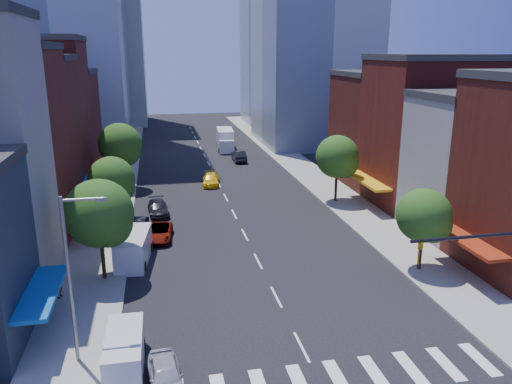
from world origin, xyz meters
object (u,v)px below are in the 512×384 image
at_px(cargo_van_near, 125,354).
at_px(traffic_car_far, 226,141).
at_px(parked_car_front, 166,375).
at_px(pedestrian_far, 119,258).
at_px(parked_car_second, 136,229).
at_px(parked_car_third, 159,233).
at_px(traffic_car_oncoming, 239,156).
at_px(pedestrian_near, 59,285).
at_px(taxi, 211,180).
at_px(box_truck, 225,140).
at_px(parked_car_rear, 158,208).
at_px(cargo_van_far, 133,249).

distance_m(cargo_van_near, traffic_car_far, 63.68).
bearing_deg(parked_car_front, pedestrian_far, 96.35).
height_order(parked_car_front, parked_car_second, parked_car_second).
relative_size(parked_car_third, cargo_van_near, 0.99).
distance_m(traffic_car_oncoming, pedestrian_near, 44.38).
height_order(cargo_van_near, taxi, cargo_van_near).
bearing_deg(traffic_car_far, box_truck, 80.55).
relative_size(parked_car_front, parked_car_third, 0.85).
height_order(taxi, box_truck, box_truck).
distance_m(cargo_van_near, pedestrian_far, 12.54).
xyz_separation_m(parked_car_front, traffic_car_oncoming, (12.14, 50.76, 0.14)).
xyz_separation_m(parked_car_front, parked_car_third, (0.00, 20.33, -0.03)).
bearing_deg(traffic_car_far, parked_car_rear, 71.71).
distance_m(parked_car_second, pedestrian_near, 11.73).
xyz_separation_m(box_truck, pedestrian_near, (-18.10, -49.70, -0.56)).
bearing_deg(parked_car_third, box_truck, 79.43).
distance_m(parked_car_rear, cargo_van_far, 11.82).
bearing_deg(parked_car_second, parked_car_rear, 78.74).
bearing_deg(traffic_car_far, cargo_van_near, 77.22).
distance_m(parked_car_third, pedestrian_far, 6.79).
distance_m(taxi, box_truck, 22.93).
xyz_separation_m(parked_car_third, traffic_car_oncoming, (12.14, 30.42, 0.16)).
relative_size(pedestrian_near, pedestrian_far, 0.98).
relative_size(parked_car_second, parked_car_rear, 1.03).
xyz_separation_m(parked_car_third, pedestrian_far, (-3.00, -6.07, 0.40)).
xyz_separation_m(cargo_van_far, traffic_car_oncoming, (14.16, 35.06, -0.35)).
distance_m(parked_car_third, traffic_car_oncoming, 32.76).
distance_m(parked_car_second, traffic_car_far, 44.81).
height_order(parked_car_third, cargo_van_near, cargo_van_near).
xyz_separation_m(parked_car_front, pedestrian_far, (-3.00, 14.26, 0.37)).
xyz_separation_m(parked_car_second, parked_car_third, (2.00, -0.99, -0.15)).
relative_size(parked_car_second, pedestrian_near, 2.75).
distance_m(parked_car_second, cargo_van_far, 5.64).
relative_size(box_truck, pedestrian_far, 4.76).
bearing_deg(traffic_car_oncoming, parked_car_third, 68.35).
bearing_deg(taxi, pedestrian_near, -107.84).
bearing_deg(cargo_van_near, parked_car_rear, 86.07).
bearing_deg(parked_car_third, taxi, 75.15).
bearing_deg(parked_car_second, box_truck, 78.07).
bearing_deg(parked_car_third, traffic_car_far, 79.96).
relative_size(cargo_van_near, traffic_car_oncoming, 0.95).
distance_m(parked_car_second, pedestrian_far, 7.14).
height_order(parked_car_front, traffic_car_oncoming, traffic_car_oncoming).
relative_size(parked_car_second, cargo_van_near, 1.04).
bearing_deg(pedestrian_near, taxi, -9.73).
height_order(cargo_van_near, box_truck, box_truck).
distance_m(taxi, pedestrian_near, 30.33).
relative_size(traffic_car_far, box_truck, 0.54).
distance_m(parked_car_front, parked_car_third, 20.33).
xyz_separation_m(traffic_car_far, pedestrian_far, (-15.06, -49.61, 0.26)).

